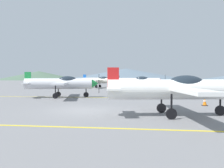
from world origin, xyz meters
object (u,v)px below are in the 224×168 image
at_px(airplane_far, 138,82).
at_px(traffic_cone_front, 205,102).
at_px(airplane_mid, 62,83).
at_px(airplane_back, 100,80).
at_px(car_sedan, 190,83).
at_px(airplane_near, 175,89).

height_order(airplane_far, traffic_cone_front, airplane_far).
bearing_deg(traffic_cone_front, airplane_far, 108.78).
bearing_deg(airplane_mid, airplane_back, 90.08).
relative_size(airplane_far, airplane_back, 1.00).
xyz_separation_m(airplane_mid, car_sedan, (17.36, 26.10, -0.59)).
height_order(airplane_back, traffic_cone_front, airplane_back).
relative_size(airplane_near, traffic_cone_front, 14.41).
relative_size(airplane_mid, airplane_far, 0.99).
height_order(airplane_far, airplane_back, same).
bearing_deg(airplane_mid, traffic_cone_front, -22.04).
bearing_deg(airplane_far, airplane_mid, -126.23).
bearing_deg(airplane_far, airplane_near, -83.07).
height_order(airplane_mid, airplane_far, same).
distance_m(car_sedan, traffic_cone_front, 31.51).
height_order(airplane_mid, airplane_back, same).
distance_m(airplane_near, airplane_back, 32.73).
relative_size(airplane_near, airplane_far, 1.00).
xyz_separation_m(airplane_near, airplane_mid, (-9.67, 9.71, 0.00)).
bearing_deg(traffic_cone_front, car_sedan, 80.86).
xyz_separation_m(airplane_mid, airplane_far, (7.28, 9.94, 0.00)).
bearing_deg(car_sedan, traffic_cone_front, -99.14).
bearing_deg(car_sedan, airplane_back, -165.33).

